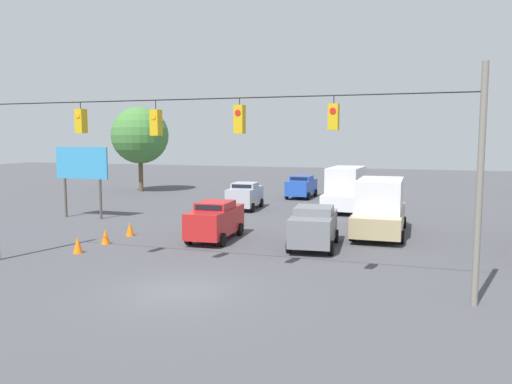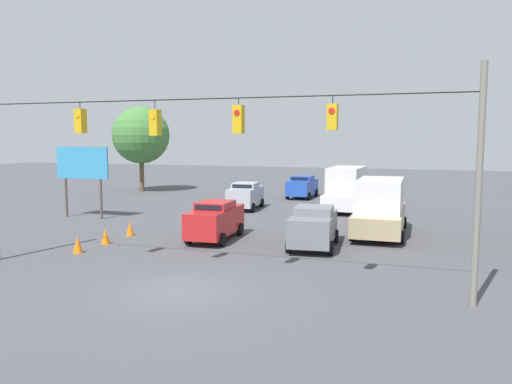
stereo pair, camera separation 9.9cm
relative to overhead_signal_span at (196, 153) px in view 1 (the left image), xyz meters
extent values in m
plane|color=#47474C|center=(-0.04, 1.49, -4.57)|extent=(140.00, 140.00, 0.00)
cylinder|color=slate|center=(-9.23, 0.00, -0.91)|extent=(0.20, 0.20, 7.31)
cylinder|color=black|center=(-0.04, 0.00, 1.86)|extent=(18.38, 0.04, 0.04)
cube|color=gold|center=(-4.84, 0.00, 1.18)|extent=(0.32, 0.36, 0.83)
cylinder|color=black|center=(-4.84, 0.00, 1.73)|extent=(0.03, 0.03, 0.26)
cylinder|color=red|center=(-4.84, 0.19, 1.37)|extent=(0.20, 0.02, 0.20)
cube|color=gold|center=(-1.64, 0.00, 1.14)|extent=(0.32, 0.36, 0.96)
cylinder|color=black|center=(-1.64, 0.00, 1.74)|extent=(0.03, 0.03, 0.24)
cylinder|color=red|center=(-1.64, 0.19, 1.36)|extent=(0.20, 0.02, 0.20)
cube|color=gold|center=(1.56, 0.00, 1.06)|extent=(0.32, 0.36, 0.93)
cylinder|color=black|center=(1.56, 0.00, 1.70)|extent=(0.03, 0.03, 0.34)
cylinder|color=orange|center=(1.56, 0.19, 1.27)|extent=(0.20, 0.02, 0.20)
cube|color=gold|center=(4.76, 0.00, 1.15)|extent=(0.32, 0.36, 0.91)
cylinder|color=black|center=(4.76, 0.00, 1.74)|extent=(0.03, 0.03, 0.26)
cylinder|color=orange|center=(4.76, 0.19, 1.36)|extent=(0.20, 0.02, 0.20)
cube|color=#234CB2|center=(1.93, -25.33, -3.65)|extent=(1.91, 4.28, 1.20)
cube|color=#234CB2|center=(1.93, -25.33, -2.87)|extent=(1.72, 1.90, 0.36)
cube|color=black|center=(1.95, -24.39, -2.87)|extent=(1.47, 0.05, 0.25)
cylinder|color=black|center=(2.87, -23.97, -4.25)|extent=(0.23, 0.64, 0.64)
cylinder|color=black|center=(1.04, -23.93, -4.25)|extent=(0.23, 0.64, 0.64)
cylinder|color=black|center=(2.82, -26.73, -4.25)|extent=(0.23, 0.64, 0.64)
cylinder|color=black|center=(0.99, -26.70, -4.25)|extent=(0.23, 0.64, 0.64)
cube|color=tan|center=(-5.62, -10.85, -3.75)|extent=(2.42, 6.95, 1.00)
cube|color=silver|center=(-5.62, -10.50, -2.44)|extent=(2.22, 4.45, 1.63)
cube|color=black|center=(-5.61, -12.73, -2.44)|extent=(1.92, 0.03, 1.14)
cylinder|color=black|center=(-6.81, -13.11, -4.25)|extent=(0.22, 0.64, 0.64)
cylinder|color=black|center=(-4.41, -13.10, -4.25)|extent=(0.22, 0.64, 0.64)
cylinder|color=black|center=(-6.83, -8.59, -4.25)|extent=(0.22, 0.64, 0.64)
cylinder|color=black|center=(-4.43, -8.59, -4.25)|extent=(0.22, 0.64, 0.64)
cube|color=#A8AAB2|center=(4.25, -17.35, -3.64)|extent=(2.06, 4.14, 1.23)
cube|color=#A8AAB2|center=(4.25, -17.35, -2.84)|extent=(1.75, 1.88, 0.36)
cube|color=black|center=(4.19, -16.45, -2.84)|extent=(1.42, 0.12, 0.25)
cylinder|color=black|center=(5.04, -15.98, -4.25)|extent=(0.27, 0.65, 0.64)
cylinder|color=black|center=(3.27, -16.11, -4.25)|extent=(0.27, 0.65, 0.64)
cylinder|color=black|center=(5.23, -18.59, -4.25)|extent=(0.27, 0.65, 0.64)
cylinder|color=black|center=(3.46, -18.71, -4.25)|extent=(0.27, 0.65, 0.64)
cube|color=silver|center=(-2.71, -19.34, -3.75)|extent=(2.62, 6.96, 1.00)
cube|color=silver|center=(-2.70, -19.00, -2.38)|extent=(2.31, 4.49, 1.73)
cube|color=black|center=(-2.81, -21.20, -2.38)|extent=(1.82, 0.11, 1.21)
cylinder|color=black|center=(-3.96, -21.50, -4.25)|extent=(0.25, 0.65, 0.64)
cylinder|color=black|center=(-1.69, -21.62, -4.25)|extent=(0.25, 0.65, 0.64)
cylinder|color=black|center=(-3.73, -17.06, -4.25)|extent=(0.25, 0.65, 0.64)
cylinder|color=black|center=(-1.46, -17.17, -4.25)|extent=(0.25, 0.65, 0.64)
cube|color=red|center=(2.10, -6.72, -3.62)|extent=(1.92, 4.46, 1.26)
cube|color=red|center=(2.10, -6.72, -2.82)|extent=(1.66, 2.00, 0.36)
cube|color=black|center=(2.06, -5.75, -2.82)|extent=(1.36, 0.09, 0.25)
cylinder|color=black|center=(2.89, -5.26, -4.25)|extent=(0.25, 0.65, 0.64)
cylinder|color=black|center=(1.18, -5.34, -4.25)|extent=(0.25, 0.65, 0.64)
cylinder|color=black|center=(3.03, -8.10, -4.25)|extent=(0.25, 0.65, 0.64)
cylinder|color=black|center=(1.32, -8.19, -4.25)|extent=(0.25, 0.65, 0.64)
cube|color=slate|center=(-2.94, -6.49, -3.63)|extent=(2.18, 4.32, 1.25)
cube|color=slate|center=(-2.94, -6.49, -2.82)|extent=(1.85, 1.97, 0.36)
cube|color=black|center=(-2.87, -7.41, -2.82)|extent=(1.48, 0.14, 0.25)
cylinder|color=black|center=(-3.76, -7.91, -4.25)|extent=(0.27, 0.66, 0.64)
cylinder|color=black|center=(-1.91, -7.77, -4.25)|extent=(0.27, 0.66, 0.64)
cylinder|color=black|center=(-3.97, -5.21, -4.25)|extent=(0.27, 0.66, 0.64)
cylinder|color=black|center=(-2.13, -5.06, -4.25)|extent=(0.27, 0.66, 0.64)
cone|color=orange|center=(6.78, -2.11, -4.20)|extent=(0.43, 0.43, 0.75)
cone|color=orange|center=(6.75, -4.13, -4.20)|extent=(0.43, 0.43, 0.75)
cone|color=orange|center=(6.73, -6.26, -4.20)|extent=(0.43, 0.43, 0.75)
cylinder|color=#4C473D|center=(11.49, -10.50, -3.32)|extent=(0.16, 0.16, 2.51)
cylinder|color=#4C473D|center=(14.14, -10.50, -3.32)|extent=(0.16, 0.16, 2.51)
cube|color=#338CBF|center=(12.81, -10.50, -1.06)|extent=(3.78, 0.12, 2.02)
cylinder|color=brown|center=(17.66, -25.60, -2.64)|extent=(0.42, 0.42, 3.86)
sphere|color=#427A38|center=(17.66, -25.60, 0.77)|extent=(5.37, 5.37, 5.37)
camera|label=1|loc=(-7.45, 16.09, 0.52)|focal=35.00mm
camera|label=2|loc=(-7.55, 16.06, 0.52)|focal=35.00mm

